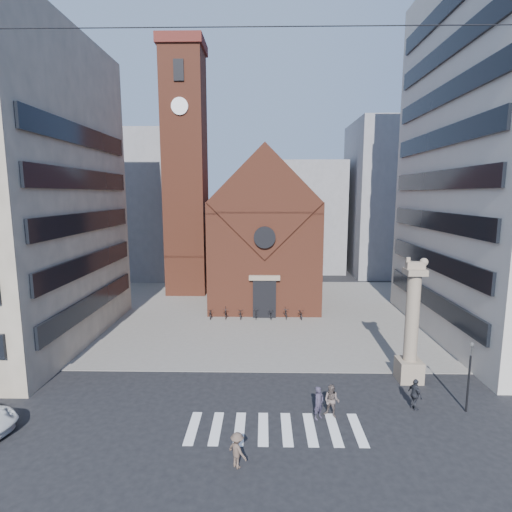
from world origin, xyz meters
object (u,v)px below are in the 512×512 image
at_px(pedestrian_1, 332,401).
at_px(pedestrian_2, 415,394).
at_px(traffic_light, 469,375).
at_px(pedestrian_0, 319,403).
at_px(lion_column, 411,333).
at_px(scooter_0, 211,313).

distance_m(pedestrian_1, pedestrian_2, 5.20).
height_order(traffic_light, pedestrian_0, traffic_light).
distance_m(lion_column, traffic_light, 4.62).
distance_m(pedestrian_0, pedestrian_2, 6.01).
xyz_separation_m(lion_column, pedestrian_2, (-1.01, -3.81, -2.50)).
bearing_deg(scooter_0, lion_column, -46.50).
relative_size(pedestrian_2, scooter_0, 0.97).
relative_size(traffic_light, pedestrian_1, 2.24).
xyz_separation_m(lion_column, traffic_light, (1.99, -4.00, -1.17)).
bearing_deg(pedestrian_1, lion_column, 65.38).
relative_size(pedestrian_0, scooter_0, 0.98).
bearing_deg(pedestrian_0, pedestrian_2, -31.69).
bearing_deg(pedestrian_2, pedestrian_0, 80.67).
height_order(traffic_light, scooter_0, traffic_light).
xyz_separation_m(traffic_light, scooter_0, (-17.59, 17.72, -1.72)).
distance_m(lion_column, pedestrian_1, 8.11).
bearing_deg(pedestrian_2, lion_column, -34.70).
relative_size(lion_column, pedestrian_1, 4.52).
xyz_separation_m(pedestrian_0, scooter_0, (-8.68, 18.62, -0.40)).
height_order(lion_column, pedestrian_2, lion_column).
relative_size(lion_column, pedestrian_0, 4.53).
bearing_deg(traffic_light, pedestrian_0, -174.22).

